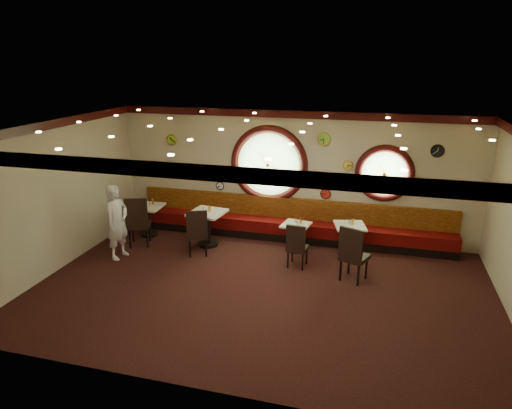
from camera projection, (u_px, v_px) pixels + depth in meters
name	position (u px, v px, depth m)	size (l,w,h in m)	color
floor	(262.00, 289.00, 9.09)	(9.00, 6.00, 0.00)	black
ceiling	(263.00, 129.00, 8.09)	(9.00, 6.00, 0.02)	gold
wall_back	(292.00, 175.00, 11.34)	(9.00, 0.02, 3.20)	beige
wall_front	(204.00, 288.00, 5.84)	(9.00, 0.02, 3.20)	beige
wall_left	(58.00, 195.00, 9.71)	(0.02, 6.00, 3.20)	beige
molding_back	(293.00, 114.00, 10.83)	(9.00, 0.10, 0.18)	#350909
molding_front	(201.00, 172.00, 5.42)	(9.00, 0.10, 0.18)	#350909
molding_left	(50.00, 124.00, 9.23)	(0.10, 6.00, 0.18)	#350909
banquette_base	(289.00, 235.00, 11.55)	(8.00, 0.55, 0.20)	black
banquette_seat	(289.00, 226.00, 11.47)	(8.00, 0.55, 0.30)	#550707
banquette_back	(291.00, 208.00, 11.55)	(8.00, 0.10, 0.55)	#5F1307
porthole_left_glass	(269.00, 164.00, 11.41)	(1.66, 1.66, 0.02)	#8EC174
porthole_left_frame	(269.00, 164.00, 11.40)	(1.98, 1.98, 0.18)	#350909
porthole_left_ring	(269.00, 165.00, 11.37)	(1.61, 1.61, 0.03)	gold
porthole_right_glass	(384.00, 173.00, 10.73)	(1.10, 1.10, 0.02)	#8EC174
porthole_right_frame	(384.00, 173.00, 10.72)	(1.38, 1.38, 0.18)	#350909
porthole_right_ring	(384.00, 174.00, 10.69)	(1.09, 1.09, 0.03)	gold
wall_clock_0	(205.00, 174.00, 11.91)	(0.36, 0.36, 0.03)	#F8FA37
wall_clock_1	(348.00, 165.00, 10.86)	(0.22, 0.22, 0.03)	#DECC4A
wall_clock_2	(326.00, 194.00, 11.22)	(0.24, 0.24, 0.03)	red
wall_clock_3	(324.00, 139.00, 10.83)	(0.30, 0.30, 0.03)	#7CC63E
wall_clock_4	(437.00, 151.00, 10.24)	(0.28, 0.28, 0.03)	black
wall_clock_5	(220.00, 186.00, 11.90)	(0.20, 0.20, 0.03)	white
wall_clock_6	(160.00, 169.00, 12.22)	(0.32, 0.32, 0.03)	red
wall_clock_7	(172.00, 140.00, 11.87)	(0.26, 0.26, 0.03)	#91CA28
table_a	(148.00, 217.00, 11.70)	(0.76, 0.76, 0.80)	black
table_b	(208.00, 224.00, 11.06)	(0.89, 0.89, 0.87)	black
table_c	(296.00, 234.00, 10.76)	(0.71, 0.71, 0.68)	black
table_d	(349.00, 236.00, 10.54)	(0.82, 0.82, 0.74)	black
chair_a	(138.00, 219.00, 10.93)	(0.67, 0.67, 0.77)	black
chair_b	(197.00, 230.00, 10.44)	(0.62, 0.62, 0.70)	black
chair_c	(297.00, 243.00, 9.84)	(0.47, 0.47, 0.63)	black
chair_d	(353.00, 251.00, 9.20)	(0.65, 0.65, 0.74)	black
condiment_a_salt	(146.00, 203.00, 11.65)	(0.04, 0.04, 0.11)	silver
condiment_b_salt	(203.00, 209.00, 11.02)	(0.03, 0.03, 0.09)	silver
condiment_c_salt	(296.00, 220.00, 10.76)	(0.04, 0.04, 0.11)	silver
condiment_d_salt	(349.00, 222.00, 10.49)	(0.04, 0.04, 0.11)	silver
condiment_a_pepper	(149.00, 204.00, 11.58)	(0.04, 0.04, 0.11)	silver
condiment_b_pepper	(209.00, 210.00, 10.95)	(0.03, 0.03, 0.09)	silver
condiment_c_pepper	(297.00, 223.00, 10.58)	(0.04, 0.04, 0.11)	#B9B8BD
condiment_d_pepper	(352.00, 223.00, 10.42)	(0.04, 0.04, 0.11)	silver
condiment_a_bottle	(153.00, 201.00, 11.69)	(0.06, 0.06, 0.18)	#C7842E
condiment_b_bottle	(210.00, 208.00, 10.94)	(0.05, 0.05, 0.16)	gold
condiment_c_bottle	(301.00, 221.00, 10.66)	(0.05, 0.05, 0.16)	gold
condiment_d_bottle	(353.00, 222.00, 10.45)	(0.05, 0.05, 0.14)	gold
waiter	(117.00, 222.00, 10.29)	(0.63, 0.41, 1.72)	white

